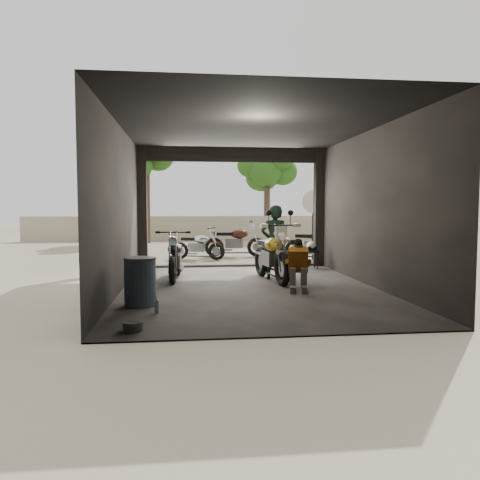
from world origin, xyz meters
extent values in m
plane|color=#7A6D56|center=(0.00, 0.00, 0.00)|extent=(80.00, 80.00, 0.00)
cube|color=#2D2B28|center=(0.00, 0.00, 0.01)|extent=(5.00, 7.00, 0.02)
plane|color=black|center=(0.00, 0.00, 3.20)|extent=(7.00, 7.00, 0.00)
cube|color=black|center=(0.00, -3.50, 1.60)|extent=(5.00, 0.02, 3.20)
cube|color=black|center=(-2.50, 0.00, 1.60)|extent=(0.02, 7.00, 3.20)
cube|color=black|center=(2.50, 0.00, 1.60)|extent=(0.02, 7.00, 3.20)
cube|color=black|center=(-2.38, 3.38, 1.60)|extent=(0.24, 0.24, 3.20)
cube|color=black|center=(2.38, 3.38, 1.60)|extent=(0.24, 0.24, 3.20)
cube|color=black|center=(0.00, 3.42, 3.02)|extent=(5.00, 0.16, 0.36)
cube|color=#2D2B28|center=(0.00, 3.50, 0.04)|extent=(5.00, 0.25, 0.08)
cube|color=gray|center=(0.00, 14.00, 0.60)|extent=(18.00, 0.30, 1.20)
cylinder|color=#382B1E|center=(-3.00, 12.50, 1.79)|extent=(0.30, 0.30, 3.58)
ellipsoid|color=#1E4C14|center=(-3.00, 12.50, 4.03)|extent=(2.20, 2.20, 3.14)
cylinder|color=#382B1E|center=(2.80, 14.00, 1.60)|extent=(0.30, 0.30, 3.20)
ellipsoid|color=#1E4C14|center=(2.80, 14.00, 3.60)|extent=(2.20, 2.20, 2.80)
imported|color=black|center=(0.72, 1.16, 0.84)|extent=(0.61, 0.40, 1.68)
cube|color=black|center=(2.00, 2.77, 0.48)|extent=(0.36, 0.36, 0.04)
cylinder|color=black|center=(1.85, 2.62, 0.24)|extent=(0.03, 0.03, 0.48)
cylinder|color=black|center=(2.15, 2.62, 0.24)|extent=(0.03, 0.03, 0.48)
cylinder|color=black|center=(1.85, 2.92, 0.24)|extent=(0.03, 0.03, 0.48)
cylinder|color=black|center=(2.15, 2.92, 0.24)|extent=(0.03, 0.03, 0.48)
ellipsoid|color=silver|center=(2.03, 2.81, 0.62)|extent=(0.28, 0.29, 0.24)
cylinder|color=#394B60|center=(-2.00, -1.42, 0.40)|extent=(0.52, 0.52, 0.80)
cylinder|color=black|center=(2.68, 4.97, 0.99)|extent=(0.08, 0.08, 1.98)
cylinder|color=silver|center=(2.68, 4.95, 1.80)|extent=(0.72, 0.03, 0.72)
camera|label=1|loc=(-1.25, -9.13, 1.63)|focal=35.00mm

